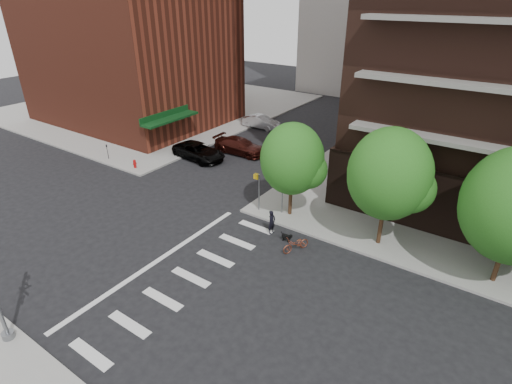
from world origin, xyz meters
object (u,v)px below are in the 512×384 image
object	(u,v)px
parked_car_black	(199,151)
parked_car_silver	(261,122)
scooter	(296,244)
dog_walker	(272,222)
parked_car_maroon	(240,146)
fire_hydrant	(135,163)

from	to	relation	value
parked_car_black	parked_car_silver	xyz separation A→B (m)	(-0.41, 10.49, -0.02)
scooter	dog_walker	bearing A→B (deg)	-175.71
parked_car_black	scooter	bearing A→B (deg)	-111.97
parked_car_silver	dog_walker	xyz separation A→B (m)	(12.26, -17.08, 0.08)
parked_car_black	scooter	distance (m)	15.85
parked_car_black	parked_car_maroon	xyz separation A→B (m)	(2.18, 3.13, 0.01)
parked_car_silver	scooter	xyz separation A→B (m)	(14.42, -17.89, -0.24)
fire_hydrant	parked_car_silver	world-z (taller)	parked_car_silver
parked_car_black	dog_walker	bearing A→B (deg)	-113.21
dog_walker	scooter	bearing A→B (deg)	-105.63
fire_hydrant	parked_car_black	size ratio (longest dim) A/B	0.14
parked_car_maroon	dog_walker	xyz separation A→B (m)	(9.67, -9.72, 0.05)
parked_car_silver	dog_walker	distance (m)	21.02
parked_car_silver	dog_walker	world-z (taller)	dog_walker
fire_hydrant	scooter	xyz separation A→B (m)	(16.83, -2.61, -0.10)
parked_car_silver	scooter	distance (m)	22.98
parked_car_silver	scooter	bearing A→B (deg)	-143.40
fire_hydrant	parked_car_silver	size ratio (longest dim) A/B	0.17
parked_car_silver	fire_hydrant	bearing A→B (deg)	168.76
fire_hydrant	dog_walker	world-z (taller)	dog_walker
parked_car_maroon	scooter	xyz separation A→B (m)	(11.83, -10.53, -0.27)
parked_car_maroon	dog_walker	world-z (taller)	dog_walker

